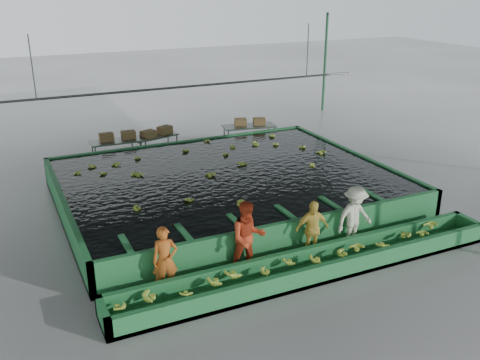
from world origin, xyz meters
name	(u,v)px	position (x,y,z in m)	size (l,w,h in m)	color
ground	(247,217)	(0.00, 0.00, 0.00)	(80.00, 80.00, 0.00)	gray
shed_roof	(248,43)	(0.00, 0.00, 5.00)	(20.00, 22.00, 0.04)	gray
shed_posts	(248,135)	(0.00, 0.00, 2.50)	(20.00, 22.00, 5.00)	#2C643F
flotation_tank	(226,186)	(0.00, 1.50, 0.45)	(10.00, 8.00, 0.90)	#236F38
tank_water	(226,174)	(0.00, 1.50, 0.85)	(9.70, 7.70, 0.00)	black
sorting_trough	(314,265)	(0.00, -3.60, 0.25)	(10.00, 1.00, 0.50)	#236F38
cableway_rail	(186,87)	(0.00, 5.00, 3.00)	(0.08, 0.08, 14.00)	#59605B
rail_hanger_left	(32,67)	(-5.00, 5.00, 4.00)	(0.04, 0.04, 2.00)	#59605B
rail_hanger_right	(308,50)	(5.00, 5.00, 4.00)	(0.04, 0.04, 2.00)	#59605B
worker_a	(165,260)	(-3.38, -2.80, 0.78)	(0.57, 0.38, 1.56)	#BF5B1E
worker_b	(248,238)	(-1.35, -2.80, 0.90)	(0.87, 0.68, 1.79)	red
worker_c	(312,229)	(0.42, -2.80, 0.75)	(0.88, 0.37, 1.50)	#EECE50
worker_d	(355,217)	(1.70, -2.80, 0.83)	(1.08, 0.62, 1.66)	beige
packing_table_left	(119,152)	(-2.23, 6.41, 0.47)	(2.06, 0.82, 0.94)	#59605B
packing_table_mid	(155,146)	(-0.74, 6.78, 0.42)	(1.84, 0.73, 0.84)	#59605B
packing_table_right	(249,137)	(3.07, 6.15, 0.49)	(2.14, 0.85, 0.97)	#59605B
box_stack_left	(118,140)	(-2.23, 6.49, 0.94)	(1.33, 0.37, 0.29)	brown
box_stack_mid	(157,136)	(-0.66, 6.70, 0.84)	(1.40, 0.39, 0.30)	brown
box_stack_right	(250,125)	(3.15, 6.22, 0.97)	(1.26, 0.35, 0.27)	brown
floating_bananas	(216,167)	(0.00, 2.30, 0.85)	(8.88, 6.05, 0.12)	#9FBF38
trough_bananas	(315,260)	(0.00, -3.60, 0.40)	(9.55, 0.64, 0.13)	#9FBF38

